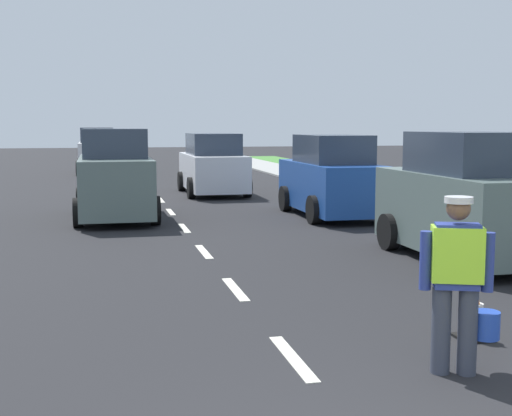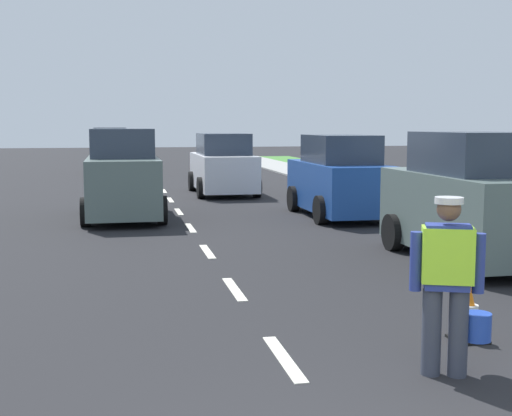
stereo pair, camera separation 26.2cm
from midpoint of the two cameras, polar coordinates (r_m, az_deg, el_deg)
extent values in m
plane|color=black|center=(24.98, -8.75, 1.42)|extent=(96.00, 96.00, 0.00)
cube|color=silver|center=(7.12, 1.94, -12.15)|extent=(0.14, 1.40, 0.01)
cube|color=silver|center=(9.94, -2.47, -6.65)|extent=(0.14, 1.40, 0.01)
cube|color=silver|center=(12.84, -4.87, -3.59)|extent=(0.14, 1.40, 0.01)
cube|color=silver|center=(15.78, -6.37, -1.66)|extent=(0.14, 1.40, 0.01)
cube|color=silver|center=(18.74, -7.39, -0.33)|extent=(0.14, 1.40, 0.01)
cube|color=silver|center=(21.71, -8.14, 0.63)|extent=(0.14, 1.40, 0.01)
cube|color=silver|center=(24.68, -8.70, 1.36)|extent=(0.14, 1.40, 0.01)
cube|color=silver|center=(27.67, -9.15, 1.94)|extent=(0.14, 1.40, 0.01)
cube|color=silver|center=(30.65, -9.51, 2.40)|extent=(0.14, 1.40, 0.01)
cube|color=silver|center=(33.64, -9.80, 2.78)|extent=(0.14, 1.40, 0.01)
cube|color=silver|center=(36.63, -10.05, 3.10)|extent=(0.14, 1.40, 0.01)
cube|color=silver|center=(39.62, -10.26, 3.37)|extent=(0.14, 1.40, 0.01)
cube|color=silver|center=(42.61, -10.44, 3.60)|extent=(0.14, 1.40, 0.01)
cube|color=silver|center=(45.61, -10.60, 3.80)|extent=(0.14, 1.40, 0.01)
cube|color=silver|center=(48.60, -10.73, 3.98)|extent=(0.14, 1.40, 0.01)
cube|color=silver|center=(51.60, -10.85, 4.13)|extent=(0.14, 1.40, 0.01)
cylinder|color=#383D4C|center=(6.80, 13.81, -9.69)|extent=(0.18, 0.18, 0.82)
cylinder|color=#383D4C|center=(6.83, 15.84, -9.68)|extent=(0.18, 0.18, 0.82)
cube|color=navy|center=(6.65, 15.01, -3.81)|extent=(0.46, 0.37, 0.60)
cube|color=#A5EA33|center=(6.65, 15.02, -3.64)|extent=(0.53, 0.43, 0.51)
cylinder|color=navy|center=(6.63, 12.59, -4.21)|extent=(0.11, 0.11, 0.55)
cylinder|color=navy|center=(6.70, 17.38, -4.25)|extent=(0.11, 0.11, 0.55)
sphere|color=brown|center=(6.59, 15.13, -0.05)|extent=(0.22, 0.22, 0.22)
cylinder|color=silver|center=(6.58, 15.15, 0.65)|extent=(0.26, 0.26, 0.06)
cylinder|color=#2347B7|center=(6.94, 17.23, -9.12)|extent=(0.26, 0.26, 0.26)
cube|color=black|center=(8.05, 16.40, -10.11)|extent=(0.36, 0.36, 0.03)
cone|color=orange|center=(7.96, 16.48, -7.92)|extent=(0.30, 0.30, 0.61)
cylinder|color=white|center=(7.95, 16.49, -7.71)|extent=(0.20, 0.20, 0.06)
cube|color=#1E4799|center=(17.80, 5.71, 1.80)|extent=(1.64, 4.14, 1.19)
cube|color=#2D3847|center=(17.64, 5.85, 4.83)|extent=(1.45, 2.28, 0.70)
cylinder|color=black|center=(18.82, 2.02, 0.78)|extent=(0.22, 0.68, 0.68)
cylinder|color=black|center=(19.32, 6.86, 0.89)|extent=(0.22, 0.68, 0.68)
cylinder|color=black|center=(16.37, 4.31, -0.14)|extent=(0.22, 0.68, 0.68)
cylinder|color=black|center=(16.94, 9.77, 0.01)|extent=(0.22, 0.68, 0.68)
cube|color=slate|center=(12.44, 16.37, -0.29)|extent=(1.78, 3.91, 1.32)
cube|color=#2D3847|center=(12.28, 16.75, 4.34)|extent=(1.57, 2.15, 0.70)
cylinder|color=black|center=(13.19, 10.27, -1.92)|extent=(0.22, 0.68, 0.68)
cylinder|color=black|center=(14.00, 17.16, -1.62)|extent=(0.22, 0.68, 0.68)
cylinder|color=black|center=(11.03, 15.18, -3.76)|extent=(0.22, 0.68, 0.68)
cube|color=silver|center=(23.50, -3.88, 2.99)|extent=(1.76, 4.31, 1.15)
cube|color=#2D3847|center=(23.35, -3.86, 5.24)|extent=(1.55, 2.37, 0.70)
cylinder|color=black|center=(24.74, -6.42, 2.19)|extent=(0.22, 0.68, 0.68)
cylinder|color=black|center=(25.00, -2.31, 2.27)|extent=(0.22, 0.68, 0.68)
cylinder|color=black|center=(22.09, -5.65, 1.65)|extent=(0.22, 0.68, 0.68)
cylinder|color=black|center=(22.38, -1.07, 1.75)|extent=(0.22, 0.68, 0.68)
cube|color=silver|center=(34.21, -13.05, 4.16)|extent=(1.69, 4.27, 1.31)
cube|color=#2D3847|center=(34.29, -13.10, 5.84)|extent=(1.48, 2.35, 0.70)
cylinder|color=black|center=(32.92, -11.53, 3.24)|extent=(0.22, 0.68, 0.68)
cylinder|color=black|center=(32.93, -14.54, 3.16)|extent=(0.22, 0.68, 0.68)
cylinder|color=black|center=(35.57, -11.63, 3.49)|extent=(0.22, 0.68, 0.68)
cylinder|color=black|center=(35.58, -14.41, 3.42)|extent=(0.22, 0.68, 0.68)
cube|color=slate|center=(17.59, -11.86, 1.89)|extent=(1.70, 4.21, 1.34)
cube|color=#2D3847|center=(17.64, -11.95, 5.23)|extent=(1.50, 2.32, 0.70)
cylinder|color=black|center=(16.38, -8.69, -0.20)|extent=(0.22, 0.68, 0.68)
cylinder|color=black|center=(16.35, -14.79, -0.36)|extent=(0.22, 0.68, 0.68)
cylinder|color=black|center=(18.97, -9.26, 0.74)|extent=(0.22, 0.68, 0.68)
cylinder|color=black|center=(18.95, -14.53, 0.60)|extent=(0.22, 0.68, 0.68)
camera|label=1|loc=(0.13, -90.73, -0.09)|focal=48.93mm
camera|label=2|loc=(0.13, 89.27, 0.09)|focal=48.93mm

